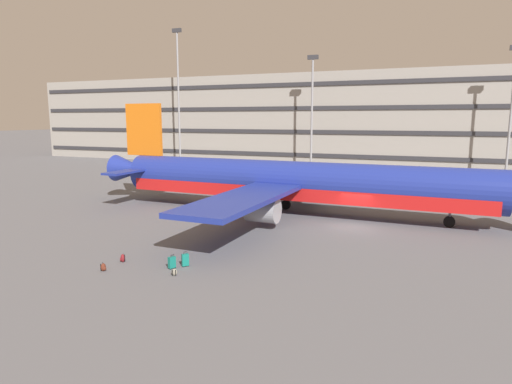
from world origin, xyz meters
name	(u,v)px	position (x,y,z in m)	size (l,w,h in m)	color
ground_plane	(353,227)	(0.00, 0.00, 0.00)	(600.00, 600.00, 0.00)	#5B5B60
terminal_structure	(405,120)	(0.00, 52.72, 8.48)	(157.22, 18.81, 16.95)	gray
airliner	(290,182)	(-6.35, 3.07, 2.88)	(40.46, 32.72, 10.22)	navy
light_mast_far_left	(178,88)	(-40.13, 38.41, 14.34)	(1.80, 0.50, 25.20)	gray
light_mast_left	(312,104)	(-14.05, 38.41, 11.19)	(1.80, 0.50, 19.09)	gray
light_mast_center_left	(512,102)	(15.45, 38.41, 11.11)	(1.80, 0.50, 18.93)	gray
suitcase_purple	(185,260)	(-7.44, -13.67, 0.41)	(0.42, 0.44, 0.93)	#147266
suitcase_small	(172,262)	(-7.96, -14.29, 0.38)	(0.36, 0.48, 0.84)	#147266
backpack_laid_flat	(174,272)	(-7.18, -15.25, 0.20)	(0.37, 0.31, 0.46)	gray
backpack_silver	(103,267)	(-11.35, -16.16, 0.22)	(0.33, 0.34, 0.52)	#592619
backpack_large	(123,258)	(-11.41, -14.41, 0.24)	(0.41, 0.41, 0.55)	maroon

